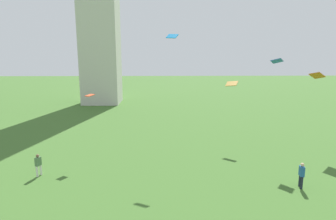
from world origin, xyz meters
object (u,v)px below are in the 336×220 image
object	(u,v)px
person_1	(302,174)
kite_flying_0	(232,84)
kite_flying_3	(317,76)
kite_flying_4	(277,61)
kite_flying_5	(172,36)
kite_flying_1	(90,95)
person_2	(38,164)

from	to	relation	value
person_1	kite_flying_0	distance (m)	12.28
kite_flying_3	kite_flying_0	bearing A→B (deg)	-48.61
kite_flying_4	kite_flying_5	size ratio (longest dim) A/B	1.01
person_1	kite_flying_5	bearing A→B (deg)	58.16
kite_flying_3	kite_flying_5	bearing A→B (deg)	-29.17
kite_flying_4	kite_flying_5	world-z (taller)	kite_flying_5
kite_flying_3	kite_flying_5	distance (m)	14.70
person_1	kite_flying_4	distance (m)	10.71
person_1	kite_flying_1	size ratio (longest dim) A/B	1.94
person_1	person_2	world-z (taller)	person_1
kite_flying_3	kite_flying_4	xyz separation A→B (m)	(-4.65, -1.47, 1.44)
kite_flying_0	kite_flying_1	bearing A→B (deg)	50.56
kite_flying_4	person_1	bearing A→B (deg)	126.73
person_1	kite_flying_1	xyz separation A→B (m)	(-16.16, 6.92, 4.58)
kite_flying_1	kite_flying_4	bearing A→B (deg)	-57.47
person_2	kite_flying_4	world-z (taller)	kite_flying_4
person_2	kite_flying_5	xyz separation A→B (m)	(10.45, 5.09, 9.79)
kite_flying_0	kite_flying_4	world-z (taller)	kite_flying_4
person_2	kite_flying_4	bearing A→B (deg)	-52.80
person_2	kite_flying_3	distance (m)	26.23
person_1	kite_flying_0	bearing A→B (deg)	21.37
kite_flying_1	person_2	bearing A→B (deg)	176.16
person_1	kite_flying_4	bearing A→B (deg)	3.05
person_2	kite_flying_0	bearing A→B (deg)	-40.44
kite_flying_1	kite_flying_5	size ratio (longest dim) A/B	0.83
kite_flying_0	kite_flying_4	xyz separation A→B (m)	(3.20, -3.33, 2.40)
person_1	kite_flying_3	xyz separation A→B (m)	(5.38, 9.00, 6.14)
kite_flying_1	kite_flying_3	distance (m)	21.70
kite_flying_0	kite_flying_5	xyz separation A→B (m)	(-6.33, -3.37, 4.57)
kite_flying_5	kite_flying_1	bearing A→B (deg)	34.60
person_1	kite_flying_5	size ratio (longest dim) A/B	1.60
kite_flying_3	kite_flying_4	bearing A→B (deg)	-17.74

